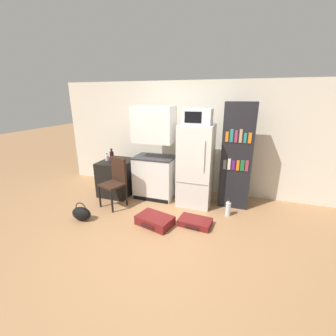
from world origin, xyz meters
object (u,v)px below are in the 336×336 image
object	(u,v)px
bottle_wine_dark	(112,157)
suitcase_large_flat	(155,220)
microwave	(198,117)
suitcase_small_flat	(195,222)
refrigerator	(196,166)
bookshelf	(237,157)
side_table	(118,177)
chair	(116,178)
kitchen_hutch	(154,157)
bottle_amber_beer	(112,155)
handbag	(81,213)
water_bottle_front	(228,209)
bottle_milk_white	(107,158)

from	to	relation	value
bottle_wine_dark	suitcase_large_flat	world-z (taller)	bottle_wine_dark
microwave	suitcase_small_flat	distance (m)	1.88
suitcase_small_flat	refrigerator	bearing A→B (deg)	108.37
bookshelf	suitcase_small_flat	xyz separation A→B (m)	(-0.55, -0.98, -0.95)
side_table	chair	xyz separation A→B (m)	(0.27, -0.50, 0.18)
kitchen_hutch	microwave	size ratio (longest dim) A/B	3.67
refrigerator	suitcase_large_flat	world-z (taller)	refrigerator
bottle_wine_dark	bottle_amber_beer	xyz separation A→B (m)	(-0.22, 0.32, -0.06)
bottle_amber_beer	suitcase_large_flat	xyz separation A→B (m)	(1.48, -1.12, -0.75)
refrigerator	handbag	world-z (taller)	refrigerator
handbag	kitchen_hutch	bearing A→B (deg)	57.21
refrigerator	bottle_wine_dark	bearing A→B (deg)	-172.23
side_table	suitcase_small_flat	size ratio (longest dim) A/B	1.33
chair	suitcase_large_flat	distance (m)	1.20
bottle_wine_dark	suitcase_large_flat	bearing A→B (deg)	-32.14
kitchen_hutch	suitcase_large_flat	xyz separation A→B (m)	(0.42, -1.06, -0.82)
refrigerator	bottle_wine_dark	size ratio (longest dim) A/B	5.18
side_table	water_bottle_front	distance (m)	2.44
chair	water_bottle_front	distance (m)	2.20
bottle_wine_dark	water_bottle_front	bearing A→B (deg)	-1.79
microwave	bottle_milk_white	bearing A→B (deg)	-176.56
bottle_wine_dark	bottle_amber_beer	bearing A→B (deg)	123.73
bottle_amber_beer	handbag	distance (m)	1.57
microwave	bottle_amber_beer	world-z (taller)	microwave
microwave	water_bottle_front	size ratio (longest dim) A/B	1.61
kitchen_hutch	chair	distance (m)	0.90
refrigerator	bottle_amber_beer	world-z (taller)	refrigerator
handbag	water_bottle_front	world-z (taller)	handbag
bookshelf	bottle_wine_dark	bearing A→B (deg)	-171.01
microwave	suitcase_large_flat	bearing A→B (deg)	-114.08
bottle_milk_white	bottle_wine_dark	xyz separation A→B (m)	(0.20, -0.12, 0.06)
bottle_milk_white	bottle_amber_beer	size ratio (longest dim) A/B	0.90
suitcase_small_flat	kitchen_hutch	bearing A→B (deg)	146.67
bottle_amber_beer	handbag	world-z (taller)	bottle_amber_beer
suitcase_large_flat	bottle_amber_beer	bearing A→B (deg)	157.69
chair	suitcase_large_flat	size ratio (longest dim) A/B	1.42
bottle_milk_white	bottle_amber_beer	world-z (taller)	bottle_amber_beer
bookshelf	suitcase_large_flat	bearing A→B (deg)	-135.44
kitchen_hutch	microwave	bearing A→B (deg)	-2.31
microwave	water_bottle_front	xyz separation A→B (m)	(0.69, -0.31, -1.60)
bookshelf	handbag	size ratio (longest dim) A/B	5.55
suitcase_small_flat	handbag	xyz separation A→B (m)	(-1.93, -0.47, 0.07)
microwave	water_bottle_front	world-z (taller)	microwave
side_table	microwave	distance (m)	2.19
bottle_milk_white	side_table	bearing A→B (deg)	13.77
bottle_milk_white	bottle_wine_dark	bearing A→B (deg)	-30.67
side_table	chair	world-z (taller)	chair
handbag	bottle_amber_beer	bearing A→B (deg)	98.24
bottle_wine_dark	water_bottle_front	world-z (taller)	bottle_wine_dark
side_table	kitchen_hutch	xyz separation A→B (m)	(0.85, 0.10, 0.52)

